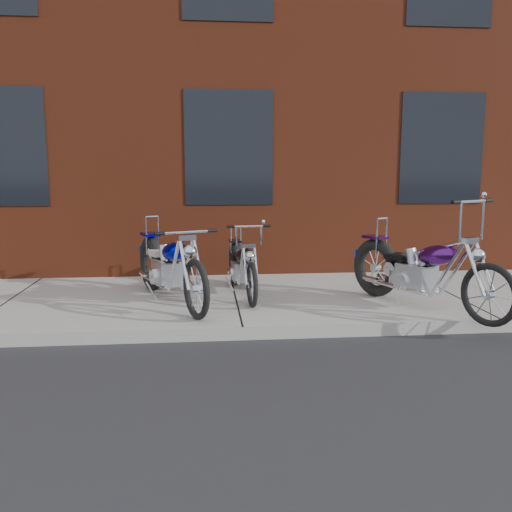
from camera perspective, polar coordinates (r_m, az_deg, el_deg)
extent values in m
plane|color=#27272B|center=(6.04, -1.38, -8.87)|extent=(120.00, 120.00, 0.00)
cube|color=#9E9B97|center=(7.46, -2.21, -4.77)|extent=(22.00, 3.00, 0.15)
cube|color=maroon|center=(13.90, -3.92, 17.94)|extent=(22.00, 10.00, 8.00)
torus|color=black|center=(7.42, 13.36, -1.39)|extent=(0.50, 0.77, 0.79)
torus|color=black|center=(6.38, 24.52, -4.03)|extent=(0.39, 0.67, 0.71)
cube|color=#A0A9B3|center=(6.96, 17.50, -2.35)|extent=(0.47, 0.53, 0.33)
ellipsoid|color=#471364|center=(6.72, 19.63, -0.10)|extent=(0.53, 0.67, 0.34)
cube|color=black|center=(7.10, 15.83, -0.24)|extent=(0.37, 0.39, 0.07)
cylinder|color=silver|center=(6.40, 23.66, -1.31)|extent=(0.18, 0.30, 0.59)
cylinder|color=silver|center=(6.39, 23.06, 5.29)|extent=(0.55, 0.30, 0.03)
cylinder|color=silver|center=(7.29, 13.97, 1.72)|extent=(0.03, 0.03, 0.53)
cylinder|color=silver|center=(7.24, 16.66, -3.03)|extent=(0.50, 0.90, 0.05)
torus|color=black|center=(7.69, -10.59, -0.95)|extent=(0.44, 0.78, 0.78)
torus|color=black|center=(6.11, -5.77, -3.80)|extent=(0.34, 0.68, 0.71)
cube|color=#A0A9B3|center=(7.04, -8.89, -1.92)|extent=(0.45, 0.52, 0.33)
ellipsoid|color=#0006AF|center=(6.70, -8.10, 0.28)|extent=(0.49, 0.66, 0.33)
cube|color=#BDB7A8|center=(7.26, -9.66, 0.15)|extent=(0.36, 0.38, 0.07)
cylinder|color=silver|center=(6.18, -6.29, -0.96)|extent=(0.16, 0.31, 0.59)
cylinder|color=silver|center=(6.25, -6.81, 2.40)|extent=(0.57, 0.26, 0.03)
cylinder|color=silver|center=(7.54, -10.48, 2.04)|extent=(0.03, 0.03, 0.52)
cylinder|color=silver|center=(7.33, -8.51, -2.60)|extent=(0.42, 0.93, 0.05)
torus|color=black|center=(7.99, -2.04, -0.94)|extent=(0.18, 0.65, 0.64)
torus|color=black|center=(6.65, -0.22, -3.27)|extent=(0.11, 0.58, 0.58)
cube|color=#A0A9B3|center=(7.44, -1.38, -1.76)|extent=(0.28, 0.38, 0.27)
ellipsoid|color=black|center=(7.15, -1.07, -0.11)|extent=(0.27, 0.51, 0.27)
cube|color=black|center=(7.63, -1.67, -0.13)|extent=(0.23, 0.27, 0.05)
cylinder|color=silver|center=(6.71, -0.40, -1.13)|extent=(0.06, 0.26, 0.48)
cylinder|color=silver|center=(6.75, -0.57, 3.06)|extent=(0.49, 0.07, 0.03)
cylinder|color=silver|center=(7.87, -1.98, 1.39)|extent=(0.02, 0.02, 0.43)
cylinder|color=silver|center=(7.67, -0.83, -2.31)|extent=(0.12, 0.80, 0.04)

